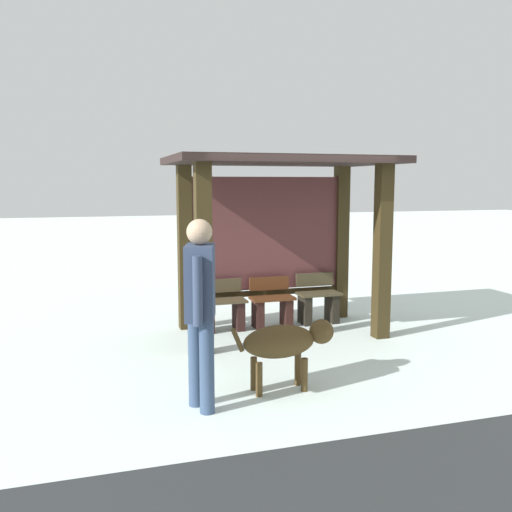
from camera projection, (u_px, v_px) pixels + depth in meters
ground_plane at (280, 332)px, 8.15m from camera, size 60.00×60.00×0.00m
bus_shelter at (277, 206)px, 8.07m from camera, size 3.11×1.90×2.51m
bench_left_inside at (223, 310)px, 8.24m from camera, size 0.65×0.37×0.74m
bench_center_inside at (272, 307)px, 8.46m from camera, size 0.65×0.34×0.73m
bench_right_inside at (318, 303)px, 8.68m from camera, size 0.65×0.37×0.76m
person_walking at (200, 299)px, 5.25m from camera, size 0.37×0.61×1.82m
dog at (286, 342)px, 5.83m from camera, size 1.12×0.32×0.72m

